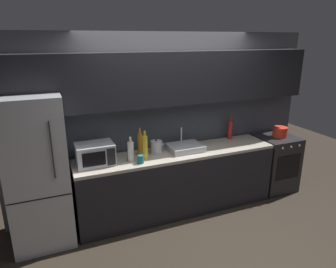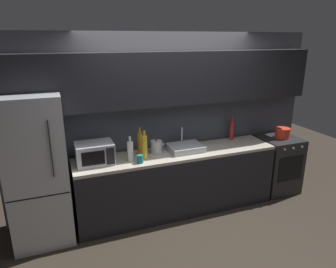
{
  "view_description": "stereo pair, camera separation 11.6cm",
  "coord_description": "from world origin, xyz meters",
  "px_view_note": "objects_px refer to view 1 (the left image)",
  "views": [
    {
      "loc": [
        -1.66,
        -2.7,
        2.42
      ],
      "look_at": [
        -0.14,
        0.9,
        1.18
      ],
      "focal_mm": 32.62,
      "sensor_mm": 36.0,
      "label": 1
    },
    {
      "loc": [
        -1.55,
        -2.75,
        2.42
      ],
      "look_at": [
        -0.14,
        0.9,
        1.18
      ],
      "focal_mm": 32.62,
      "sensor_mm": 36.0,
      "label": 2
    }
  ],
  "objects_px": {
    "microwave": "(95,154)",
    "cooking_pot": "(280,132)",
    "wine_bottle_amber": "(140,144)",
    "mug_teal": "(141,159)",
    "wine_bottle_red": "(230,129)",
    "oven_range": "(275,163)",
    "wine_bottle_yellow": "(145,147)",
    "refrigerator": "(37,172)",
    "wine_bottle_white": "(131,151)",
    "kettle": "(156,147)"
  },
  "relations": [
    {
      "from": "oven_range",
      "to": "refrigerator",
      "type": "bearing_deg",
      "value": 179.98
    },
    {
      "from": "refrigerator",
      "to": "wine_bottle_yellow",
      "type": "distance_m",
      "value": 1.32
    },
    {
      "from": "refrigerator",
      "to": "wine_bottle_white",
      "type": "xyz_separation_m",
      "value": [
        1.12,
        -0.06,
        0.12
      ]
    },
    {
      "from": "microwave",
      "to": "mug_teal",
      "type": "bearing_deg",
      "value": -20.02
    },
    {
      "from": "oven_range",
      "to": "wine_bottle_yellow",
      "type": "xyz_separation_m",
      "value": [
        -2.26,
        -0.07,
        0.61
      ]
    },
    {
      "from": "wine_bottle_white",
      "to": "wine_bottle_amber",
      "type": "bearing_deg",
      "value": 41.8
    },
    {
      "from": "wine_bottle_amber",
      "to": "cooking_pot",
      "type": "relative_size",
      "value": 1.66
    },
    {
      "from": "refrigerator",
      "to": "cooking_pot",
      "type": "distance_m",
      "value": 3.61
    },
    {
      "from": "oven_range",
      "to": "kettle",
      "type": "distance_m",
      "value": 2.12
    },
    {
      "from": "wine_bottle_yellow",
      "to": "wine_bottle_white",
      "type": "bearing_deg",
      "value": 175.44
    },
    {
      "from": "wine_bottle_white",
      "to": "wine_bottle_amber",
      "type": "height_order",
      "value": "wine_bottle_amber"
    },
    {
      "from": "wine_bottle_amber",
      "to": "cooking_pot",
      "type": "height_order",
      "value": "wine_bottle_amber"
    },
    {
      "from": "wine_bottle_yellow",
      "to": "kettle",
      "type": "bearing_deg",
      "value": 33.96
    },
    {
      "from": "refrigerator",
      "to": "wine_bottle_amber",
      "type": "height_order",
      "value": "refrigerator"
    },
    {
      "from": "wine_bottle_red",
      "to": "refrigerator",
      "type": "bearing_deg",
      "value": -175.44
    },
    {
      "from": "wine_bottle_amber",
      "to": "microwave",
      "type": "bearing_deg",
      "value": -172.36
    },
    {
      "from": "kettle",
      "to": "wine_bottle_amber",
      "type": "distance_m",
      "value": 0.24
    },
    {
      "from": "mug_teal",
      "to": "cooking_pot",
      "type": "height_order",
      "value": "cooking_pot"
    },
    {
      "from": "refrigerator",
      "to": "mug_teal",
      "type": "xyz_separation_m",
      "value": [
        1.21,
        -0.18,
        0.04
      ]
    },
    {
      "from": "refrigerator",
      "to": "wine_bottle_white",
      "type": "distance_m",
      "value": 1.13
    },
    {
      "from": "wine_bottle_yellow",
      "to": "cooking_pot",
      "type": "xyz_separation_m",
      "value": [
        2.3,
        0.07,
        -0.09
      ]
    },
    {
      "from": "refrigerator",
      "to": "mug_teal",
      "type": "bearing_deg",
      "value": -8.24
    },
    {
      "from": "oven_range",
      "to": "cooking_pot",
      "type": "distance_m",
      "value": 0.53
    },
    {
      "from": "wine_bottle_yellow",
      "to": "refrigerator",
      "type": "bearing_deg",
      "value": 176.92
    },
    {
      "from": "oven_range",
      "to": "kettle",
      "type": "bearing_deg",
      "value": 178.0
    },
    {
      "from": "refrigerator",
      "to": "wine_bottle_red",
      "type": "xyz_separation_m",
      "value": [
        2.8,
        0.22,
        0.14
      ]
    },
    {
      "from": "cooking_pot",
      "to": "wine_bottle_red",
      "type": "bearing_deg",
      "value": 164.41
    },
    {
      "from": "refrigerator",
      "to": "wine_bottle_amber",
      "type": "bearing_deg",
      "value": 4.45
    },
    {
      "from": "refrigerator",
      "to": "cooking_pot",
      "type": "xyz_separation_m",
      "value": [
        3.61,
        0.0,
        0.06
      ]
    },
    {
      "from": "wine_bottle_amber",
      "to": "wine_bottle_yellow",
      "type": "height_order",
      "value": "wine_bottle_yellow"
    },
    {
      "from": "refrigerator",
      "to": "oven_range",
      "type": "relative_size",
      "value": 2.04
    },
    {
      "from": "refrigerator",
      "to": "wine_bottle_amber",
      "type": "distance_m",
      "value": 1.31
    },
    {
      "from": "microwave",
      "to": "wine_bottle_yellow",
      "type": "relative_size",
      "value": 1.19
    },
    {
      "from": "refrigerator",
      "to": "mug_teal",
      "type": "distance_m",
      "value": 1.23
    },
    {
      "from": "oven_range",
      "to": "wine_bottle_white",
      "type": "bearing_deg",
      "value": -178.73
    },
    {
      "from": "cooking_pot",
      "to": "microwave",
      "type": "bearing_deg",
      "value": 179.64
    },
    {
      "from": "microwave",
      "to": "cooking_pot",
      "type": "xyz_separation_m",
      "value": [
        2.92,
        -0.02,
        -0.06
      ]
    },
    {
      "from": "microwave",
      "to": "wine_bottle_red",
      "type": "bearing_deg",
      "value": 5.51
    },
    {
      "from": "microwave",
      "to": "cooking_pot",
      "type": "distance_m",
      "value": 2.93
    },
    {
      "from": "wine_bottle_white",
      "to": "wine_bottle_amber",
      "type": "xyz_separation_m",
      "value": [
        0.17,
        0.16,
        0.03
      ]
    },
    {
      "from": "microwave",
      "to": "wine_bottle_red",
      "type": "relative_size",
      "value": 1.27
    },
    {
      "from": "refrigerator",
      "to": "microwave",
      "type": "xyz_separation_m",
      "value": [
        0.68,
        0.02,
        0.12
      ]
    },
    {
      "from": "microwave",
      "to": "wine_bottle_white",
      "type": "bearing_deg",
      "value": -9.54
    },
    {
      "from": "refrigerator",
      "to": "kettle",
      "type": "height_order",
      "value": "refrigerator"
    },
    {
      "from": "oven_range",
      "to": "microwave",
      "type": "xyz_separation_m",
      "value": [
        -2.88,
        0.02,
        0.58
      ]
    },
    {
      "from": "mug_teal",
      "to": "wine_bottle_yellow",
      "type": "bearing_deg",
      "value": 48.08
    },
    {
      "from": "wine_bottle_amber",
      "to": "wine_bottle_red",
      "type": "relative_size",
      "value": 1.05
    },
    {
      "from": "wine_bottle_amber",
      "to": "cooking_pot",
      "type": "bearing_deg",
      "value": -2.49
    },
    {
      "from": "wine_bottle_amber",
      "to": "cooking_pot",
      "type": "distance_m",
      "value": 2.32
    },
    {
      "from": "microwave",
      "to": "cooking_pot",
      "type": "bearing_deg",
      "value": -0.36
    }
  ]
}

